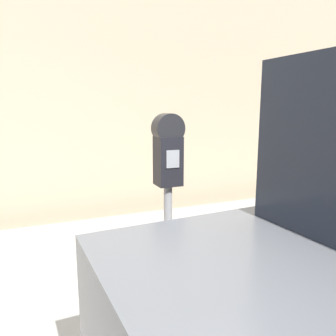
{
  "coord_description": "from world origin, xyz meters",
  "views": [
    {
      "loc": [
        -1.0,
        -0.69,
        1.6
      ],
      "look_at": [
        -0.21,
        1.2,
        1.23
      ],
      "focal_mm": 35.0,
      "sensor_mm": 36.0,
      "label": 1
    }
  ],
  "objects": [
    {
      "name": "sidewalk",
      "position": [
        0.0,
        2.2,
        0.07
      ],
      "size": [
        24.0,
        2.8,
        0.13
      ],
      "color": "#ADAAA3",
      "rests_on": "ground_plane"
    },
    {
      "name": "parking_meter",
      "position": [
        -0.21,
        1.2,
        1.19
      ],
      "size": [
        0.19,
        0.15,
        1.44
      ],
      "color": "gray",
      "rests_on": "sidewalk"
    }
  ]
}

